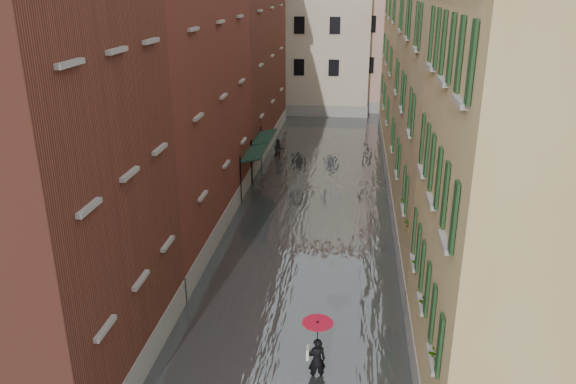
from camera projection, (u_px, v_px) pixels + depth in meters
The scene contains 15 objects.
ground at pixel (286, 347), 18.59m from camera, with size 120.00×120.00×0.00m, color #535355.
floodwater at pixel (315, 202), 30.65m from camera, with size 10.00×60.00×0.20m, color #4E5457.
building_left_near at pixel (22, 172), 15.24m from camera, with size 6.00×8.00×13.00m, color brown.
building_left_mid at pixel (158, 102), 25.56m from camera, with size 6.00×14.00×12.50m, color maroon.
building_left_far at pixel (229, 49), 39.25m from camera, with size 6.00×16.00×14.00m, color brown.
building_right_near at pixel (555, 222), 13.94m from camera, with size 6.00×8.00×11.50m, color #A58C55.
building_right_mid at pixel (475, 104), 23.91m from camera, with size 6.00×14.00×13.00m, color tan.
building_right_far at pixel (431, 70), 38.12m from camera, with size 6.00×16.00×11.50m, color #A58C55.
building_end_cream at pixel (304, 39), 52.00m from camera, with size 12.00×9.00×13.00m, color beige.
building_end_pink at pixel (401, 43), 53.03m from camera, with size 10.00×9.00×12.00m, color tan.
awning_near at pixel (254, 154), 30.95m from camera, with size 1.09×3.20×2.80m.
awning_far at pixel (264, 138), 34.09m from camera, with size 1.09×3.39×2.80m.
window_planters at pixel (420, 253), 17.34m from camera, with size 0.59×10.60×0.84m.
pedestrian_main at pixel (317, 345), 16.59m from camera, with size 0.95×0.95×2.06m.
pedestrian_far at pixel (279, 150), 37.99m from camera, with size 0.71×0.55×1.46m, color black.
Camera 1 is at (1.92, -15.50, 11.33)m, focal length 35.00 mm.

